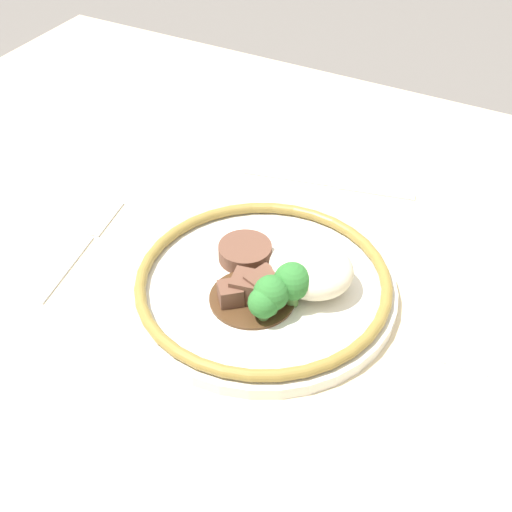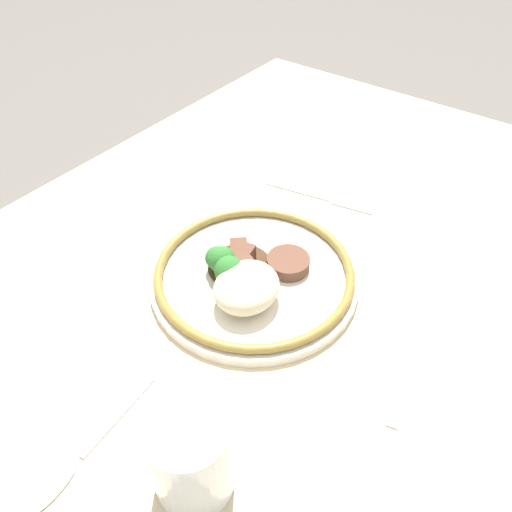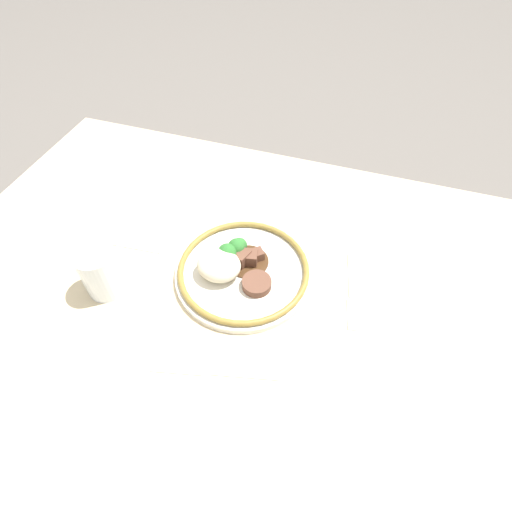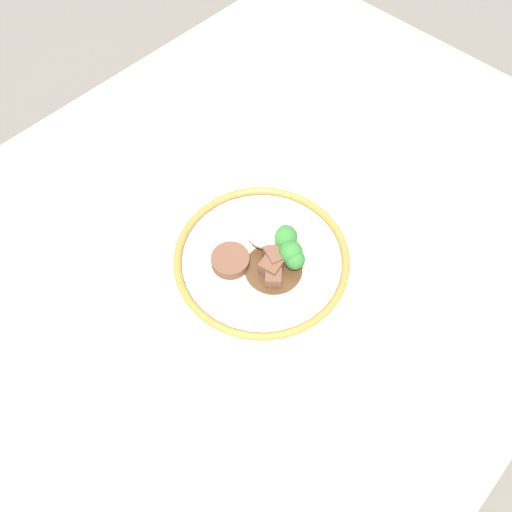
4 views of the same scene
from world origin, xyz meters
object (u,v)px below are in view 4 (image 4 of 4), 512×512
object	(u,v)px
fork	(158,369)
knife	(161,191)
juice_glass	(312,120)
plate	(263,255)
spoon	(378,150)

from	to	relation	value
fork	knife	xyz separation A→B (m)	(0.20, 0.23, 0.00)
juice_glass	fork	world-z (taller)	juice_glass
plate	spoon	xyz separation A→B (m)	(0.30, 0.01, -0.02)
juice_glass	knife	distance (m)	0.28
plate	fork	distance (m)	0.22
fork	spoon	distance (m)	0.52
spoon	fork	bearing A→B (deg)	177.58
juice_glass	plate	bearing A→B (deg)	-154.88
fork	juice_glass	bearing A→B (deg)	-85.74
juice_glass	knife	world-z (taller)	juice_glass
knife	spoon	size ratio (longest dim) A/B	1.26
fork	knife	size ratio (longest dim) A/B	0.84
plate	juice_glass	bearing A→B (deg)	25.12
plate	knife	size ratio (longest dim) A/B	1.27
juice_glass	spoon	size ratio (longest dim) A/B	0.60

